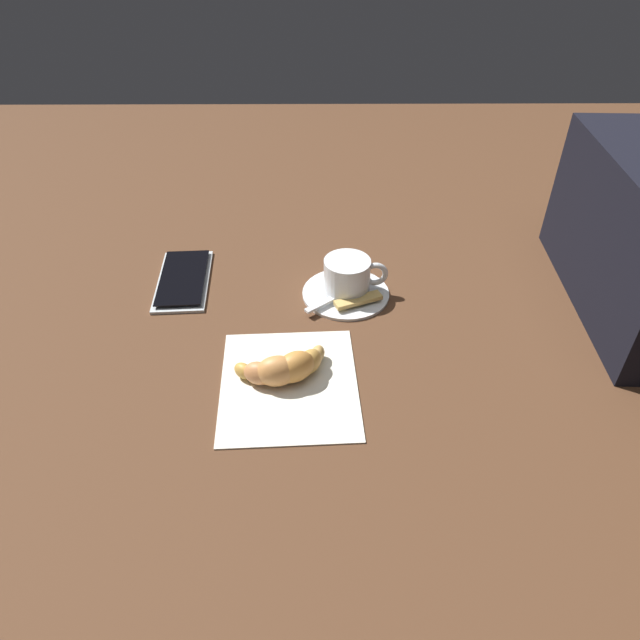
# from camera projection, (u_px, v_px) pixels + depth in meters

# --- Properties ---
(ground_plane) EXTENTS (1.80, 1.80, 0.00)m
(ground_plane) POSITION_uv_depth(u_px,v_px,m) (305.00, 333.00, 0.76)
(ground_plane) COLOR #4C2F1D
(saucer) EXTENTS (0.12, 0.12, 0.01)m
(saucer) POSITION_uv_depth(u_px,v_px,m) (346.00, 292.00, 0.83)
(saucer) COLOR silver
(saucer) RESTS_ON ground
(espresso_cup) EXTENTS (0.07, 0.09, 0.05)m
(espresso_cup) POSITION_uv_depth(u_px,v_px,m) (348.00, 275.00, 0.81)
(espresso_cup) COLOR silver
(espresso_cup) RESTS_ON saucer
(teaspoon) EXTENTS (0.09, 0.10, 0.01)m
(teaspoon) POSITION_uv_depth(u_px,v_px,m) (350.00, 289.00, 0.82)
(teaspoon) COLOR silver
(teaspoon) RESTS_ON saucer
(sugar_packet) EXTENTS (0.04, 0.07, 0.01)m
(sugar_packet) POSITION_uv_depth(u_px,v_px,m) (358.00, 300.00, 0.80)
(sugar_packet) COLOR tan
(sugar_packet) RESTS_ON saucer
(napkin) EXTENTS (0.19, 0.17, 0.00)m
(napkin) POSITION_uv_depth(u_px,v_px,m) (289.00, 383.00, 0.69)
(napkin) COLOR silver
(napkin) RESTS_ON ground
(croissant) EXTENTS (0.07, 0.11, 0.04)m
(croissant) POSITION_uv_depth(u_px,v_px,m) (285.00, 368.00, 0.68)
(croissant) COLOR gold
(croissant) RESTS_ON napkin
(cell_phone) EXTENTS (0.16, 0.08, 0.01)m
(cell_phone) POSITION_uv_depth(u_px,v_px,m) (183.00, 279.00, 0.85)
(cell_phone) COLOR #B3BBBE
(cell_phone) RESTS_ON ground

